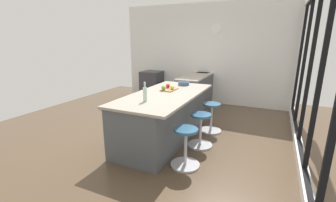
{
  "coord_description": "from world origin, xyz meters",
  "views": [
    {
      "loc": [
        3.86,
        1.97,
        1.86
      ],
      "look_at": [
        0.18,
        0.26,
        0.76
      ],
      "focal_mm": 24.6,
      "sensor_mm": 36.0,
      "label": 1
    }
  ],
  "objects": [
    {
      "name": "sink_cabinet",
      "position": [
        -2.49,
        0.06,
        0.46
      ],
      "size": [
        2.5,
        0.6,
        1.18
      ],
      "color": "#4C5156",
      "rests_on": "ground_plane"
    },
    {
      "name": "apple_red",
      "position": [
        -0.21,
        0.08,
        0.96
      ],
      "size": [
        0.08,
        0.08,
        0.08
      ],
      "primitive_type": "sphere",
      "color": "red",
      "rests_on": "cutting_board"
    },
    {
      "name": "water_bottle",
      "position": [
        0.79,
        0.15,
        1.02
      ],
      "size": [
        0.06,
        0.06,
        0.31
      ],
      "color": "silver",
      "rests_on": "kitchen_island"
    },
    {
      "name": "oven_range",
      "position": [
        -2.49,
        -1.54,
        0.44
      ],
      "size": [
        0.6,
        0.61,
        0.87
      ],
      "color": "#38383D",
      "rests_on": "ground_plane"
    },
    {
      "name": "window_panel_rear",
      "position": [
        0.0,
        2.49,
        1.69
      ],
      "size": [
        5.67,
        0.12,
        2.85
      ],
      "color": "silver",
      "rests_on": "ground_plane"
    },
    {
      "name": "fruit_bowl",
      "position": [
        -0.69,
        0.23,
        0.93
      ],
      "size": [
        0.24,
        0.24,
        0.07
      ],
      "color": "#334C6B",
      "rests_on": "kitchen_island"
    },
    {
      "name": "stool_near_camera",
      "position": [
        0.92,
        0.9,
        0.28
      ],
      "size": [
        0.44,
        0.44,
        0.6
      ],
      "color": "#B7B7BC",
      "rests_on": "ground_plane"
    },
    {
      "name": "kitchen_island",
      "position": [
        0.18,
        0.17,
        0.45
      ],
      "size": [
        2.35,
        1.1,
        0.9
      ],
      "color": "#4C5156",
      "rests_on": "ground_plane"
    },
    {
      "name": "interior_partition_left",
      "position": [
        -2.84,
        0.0,
        1.43
      ],
      "size": [
        0.15,
        4.98,
        2.85
      ],
      "color": "silver",
      "rests_on": "ground_plane"
    },
    {
      "name": "stool_middle",
      "position": [
        0.18,
        0.9,
        0.28
      ],
      "size": [
        0.44,
        0.44,
        0.6
      ],
      "color": "#B7B7BC",
      "rests_on": "ground_plane"
    },
    {
      "name": "ground_plane",
      "position": [
        0.0,
        0.0,
        0.0
      ],
      "size": [
        7.38,
        7.38,
        0.0
      ],
      "primitive_type": "plane",
      "color": "brown"
    },
    {
      "name": "cutting_board",
      "position": [
        -0.12,
        0.15,
        0.91
      ],
      "size": [
        0.36,
        0.24,
        0.02
      ],
      "primitive_type": "cube",
      "color": "olive",
      "rests_on": "kitchen_island"
    },
    {
      "name": "stool_by_window",
      "position": [
        -0.57,
        0.9,
        0.28
      ],
      "size": [
        0.44,
        0.44,
        0.6
      ],
      "color": "#B7B7BC",
      "rests_on": "ground_plane"
    },
    {
      "name": "apple_yellow",
      "position": [
        -0.12,
        0.22,
        0.95
      ],
      "size": [
        0.08,
        0.08,
        0.08
      ],
      "primitive_type": "sphere",
      "color": "gold",
      "rests_on": "cutting_board"
    },
    {
      "name": "apple_green",
      "position": [
        -0.01,
        0.08,
        0.96
      ],
      "size": [
        0.09,
        0.09,
        0.09
      ],
      "primitive_type": "sphere",
      "color": "#609E2D",
      "rests_on": "cutting_board"
    }
  ]
}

